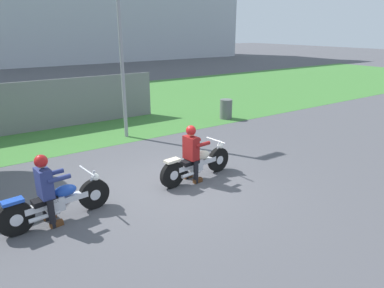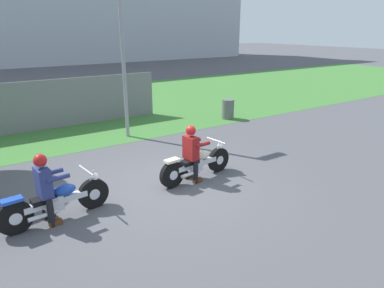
# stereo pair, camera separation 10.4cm
# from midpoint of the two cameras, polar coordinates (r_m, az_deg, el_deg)

# --- Properties ---
(ground) EXTENTS (120.00, 120.00, 0.00)m
(ground) POSITION_cam_midpoint_polar(r_m,az_deg,el_deg) (8.30, -3.77, -6.69)
(ground) COLOR #4C4C51
(grass_verge) EXTENTS (60.00, 12.00, 0.01)m
(grass_verge) POSITION_cam_midpoint_polar(r_m,az_deg,el_deg) (16.80, -20.60, 5.26)
(grass_verge) COLOR #3D7533
(grass_verge) RESTS_ON ground
(motorcycle_lead) EXTENTS (2.13, 0.66, 0.88)m
(motorcycle_lead) POSITION_cam_midpoint_polar(r_m,az_deg,el_deg) (8.45, 0.46, -3.31)
(motorcycle_lead) COLOR black
(motorcycle_lead) RESTS_ON ground
(rider_lead) EXTENTS (0.58, 0.50, 1.40)m
(rider_lead) POSITION_cam_midpoint_polar(r_m,az_deg,el_deg) (8.20, -0.43, -0.83)
(rider_lead) COLOR black
(rider_lead) RESTS_ON ground
(motorcycle_follow) EXTENTS (2.13, 0.66, 0.87)m
(motorcycle_follow) POSITION_cam_midpoint_polar(r_m,az_deg,el_deg) (7.17, -21.73, -8.92)
(motorcycle_follow) COLOR black
(motorcycle_follow) RESTS_ON ground
(rider_follow) EXTENTS (0.58, 0.50, 1.40)m
(rider_follow) POSITION_cam_midpoint_polar(r_m,az_deg,el_deg) (6.96, -23.45, -6.14)
(rider_follow) COLOR black
(rider_follow) RESTS_ON ground
(streetlight_pole) EXTENTS (0.96, 0.20, 5.43)m
(streetlight_pole) POSITION_cam_midpoint_polar(r_m,az_deg,el_deg) (11.62, -11.49, 17.64)
(streetlight_pole) COLOR gray
(streetlight_pole) RESTS_ON ground
(trash_can) EXTENTS (0.50, 0.50, 0.79)m
(trash_can) POSITION_cam_midpoint_polar(r_m,az_deg,el_deg) (14.26, 5.43, 5.78)
(trash_can) COLOR #595E5B
(trash_can) RESTS_ON ground
(fence_segment) EXTENTS (7.00, 0.06, 1.80)m
(fence_segment) POSITION_cam_midpoint_polar(r_m,az_deg,el_deg) (13.76, -20.32, 6.38)
(fence_segment) COLOR slate
(fence_segment) RESTS_ON ground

